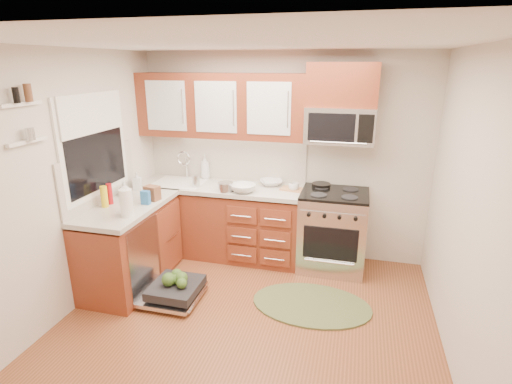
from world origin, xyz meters
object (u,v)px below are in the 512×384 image
(upper_cabinets, at_px, (221,106))
(rug, at_px, (311,305))
(bowl_a, at_px, (271,183))
(bowl_b, at_px, (243,188))
(range, at_px, (333,231))
(dishwasher, at_px, (173,291))
(paper_towel_roll, at_px, (126,203))
(cutting_board, at_px, (292,189))
(stock_pot, at_px, (226,187))
(cup, at_px, (294,187))
(skillet, at_px, (321,185))
(microwave, at_px, (340,125))
(sink, at_px, (180,192))

(upper_cabinets, height_order, rug, upper_cabinets)
(bowl_a, distance_m, bowl_b, 0.43)
(range, relative_size, dishwasher, 1.36)
(bowl_a, bearing_deg, dishwasher, -120.13)
(paper_towel_roll, bearing_deg, cutting_board, 41.09)
(stock_pot, relative_size, cup, 1.47)
(range, height_order, cutting_board, range)
(skillet, xyz_separation_m, bowl_a, (-0.61, -0.01, -0.01))
(paper_towel_roll, bearing_deg, upper_cabinets, 68.68)
(microwave, bearing_deg, skillet, 160.79)
(bowl_b, bearing_deg, cup, 19.32)
(bowl_a, height_order, bowl_b, bowl_b)
(dishwasher, height_order, cup, cup)
(microwave, bearing_deg, paper_towel_roll, -145.63)
(bowl_b, bearing_deg, stock_pot, -171.70)
(upper_cabinets, distance_m, rug, 2.49)
(microwave, height_order, skillet, microwave)
(microwave, height_order, paper_towel_roll, microwave)
(sink, xyz_separation_m, dishwasher, (0.39, -1.12, -0.70))
(sink, height_order, skillet, skillet)
(range, relative_size, paper_towel_roll, 3.48)
(upper_cabinets, xyz_separation_m, cutting_board, (0.91, -0.10, -0.94))
(sink, bearing_deg, bowl_b, -10.84)
(stock_pot, bearing_deg, bowl_a, 39.42)
(upper_cabinets, height_order, sink, upper_cabinets)
(paper_towel_roll, bearing_deg, bowl_a, 50.12)
(cup, bearing_deg, upper_cabinets, 172.12)
(sink, relative_size, paper_towel_roll, 2.27)
(upper_cabinets, distance_m, cup, 1.30)
(cutting_board, bearing_deg, bowl_b, -157.28)
(range, distance_m, stock_pot, 1.36)
(range, bearing_deg, cutting_board, 174.63)
(bowl_a, distance_m, cup, 0.34)
(sink, bearing_deg, bowl_a, 8.94)
(paper_towel_roll, distance_m, bowl_a, 1.79)
(sink, xyz_separation_m, cutting_board, (1.43, 0.06, 0.13))
(skillet, xyz_separation_m, bowl_b, (-0.87, -0.36, 0.00))
(dishwasher, distance_m, bowl_b, 1.38)
(cutting_board, bearing_deg, skillet, 22.54)
(upper_cabinets, relative_size, cutting_board, 7.54)
(range, height_order, microwave, microwave)
(sink, relative_size, cutting_board, 2.28)
(microwave, height_order, dishwasher, microwave)
(microwave, height_order, bowl_a, microwave)
(stock_pot, xyz_separation_m, cup, (0.77, 0.23, -0.01))
(rug, distance_m, skillet, 1.43)
(microwave, bearing_deg, bowl_a, 176.36)
(range, bearing_deg, bowl_a, 167.79)
(microwave, relative_size, cup, 6.12)
(upper_cabinets, relative_size, rug, 1.69)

